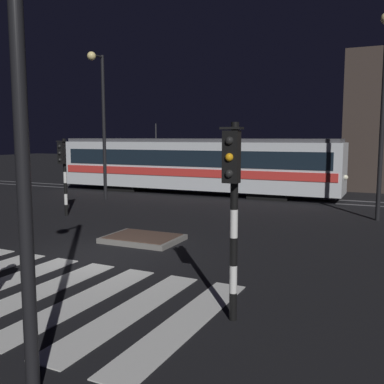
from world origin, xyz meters
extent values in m
plane|color=black|center=(0.00, 0.00, 0.00)|extent=(120.00, 120.00, 0.00)
cube|color=#59595E|center=(0.00, 12.95, 0.01)|extent=(80.00, 0.12, 0.03)
cube|color=#59595E|center=(0.00, 14.38, 0.01)|extent=(80.00, 0.12, 0.03)
cube|color=silver|center=(0.59, -3.13, 0.01)|extent=(0.80, 4.60, 0.02)
cube|color=silver|center=(1.78, -3.16, 0.01)|extent=(0.80, 4.60, 0.02)
cube|color=silver|center=(2.96, -3.18, 0.01)|extent=(0.80, 4.60, 0.02)
cube|color=silver|center=(4.15, -3.21, 0.01)|extent=(0.80, 4.60, 0.02)
cube|color=slate|center=(0.18, 1.94, 0.08)|extent=(2.37, 1.75, 0.16)
cube|color=#4C382D|center=(0.18, 1.94, 0.17)|extent=(2.13, 1.57, 0.02)
cylinder|color=black|center=(-5.26, 4.66, 0.23)|extent=(0.14, 0.14, 0.47)
cylinder|color=white|center=(-5.26, 4.66, 0.70)|extent=(0.14, 0.14, 0.47)
cylinder|color=black|center=(-5.26, 4.66, 1.17)|extent=(0.14, 0.14, 0.47)
cylinder|color=white|center=(-5.26, 4.66, 1.64)|extent=(0.14, 0.14, 0.47)
cylinder|color=black|center=(-5.26, 4.66, 2.10)|extent=(0.14, 0.14, 0.47)
cylinder|color=white|center=(-5.26, 4.66, 2.57)|extent=(0.14, 0.14, 0.47)
cylinder|color=black|center=(-5.26, 4.66, 3.04)|extent=(0.14, 0.14, 0.47)
cube|color=black|center=(-5.26, 4.49, 2.67)|extent=(0.28, 0.20, 0.90)
sphere|color=black|center=(-5.26, 4.38, 2.95)|extent=(0.14, 0.14, 0.14)
sphere|color=black|center=(-5.26, 4.38, 2.67)|extent=(0.14, 0.14, 0.14)
sphere|color=black|center=(-5.26, 4.38, 2.39)|extent=(0.14, 0.14, 0.14)
cube|color=black|center=(-5.26, 4.49, 3.16)|extent=(0.36, 0.24, 0.04)
cylinder|color=black|center=(4.89, -2.71, 0.26)|extent=(0.14, 0.14, 0.51)
cylinder|color=white|center=(4.89, -2.71, 0.77)|extent=(0.14, 0.14, 0.51)
cylinder|color=black|center=(4.89, -2.71, 1.28)|extent=(0.14, 0.14, 0.51)
cylinder|color=white|center=(4.89, -2.71, 1.80)|extent=(0.14, 0.14, 0.51)
cylinder|color=black|center=(4.89, -2.71, 2.31)|extent=(0.14, 0.14, 0.51)
cylinder|color=white|center=(4.89, -2.71, 2.83)|extent=(0.14, 0.14, 0.51)
cylinder|color=black|center=(4.89, -2.71, 3.34)|extent=(0.14, 0.14, 0.51)
cube|color=black|center=(4.89, -2.88, 3.00)|extent=(0.28, 0.20, 0.90)
sphere|color=black|center=(4.89, -2.99, 3.28)|extent=(0.14, 0.14, 0.14)
sphere|color=orange|center=(4.89, -2.99, 3.00)|extent=(0.14, 0.14, 0.14)
sphere|color=black|center=(4.89, -2.99, 2.72)|extent=(0.14, 0.14, 0.14)
cube|color=black|center=(4.89, -2.88, 3.49)|extent=(0.36, 0.24, 0.04)
cylinder|color=black|center=(-6.71, 9.52, 3.78)|extent=(0.18, 0.18, 7.56)
cylinder|color=black|center=(-6.71, 9.07, 7.46)|extent=(0.10, 0.90, 0.10)
sphere|color=#F9E08C|center=(-6.71, 8.62, 7.38)|extent=(0.44, 0.44, 0.44)
cylinder|color=black|center=(6.89, 9.02, 3.91)|extent=(0.18, 0.18, 7.81)
cylinder|color=black|center=(3.30, -6.04, 3.62)|extent=(0.18, 0.18, 7.25)
cube|color=silver|center=(-3.35, 13.66, 1.70)|extent=(16.94, 2.50, 2.70)
cube|color=red|center=(-3.35, 12.39, 1.35)|extent=(16.60, 0.04, 0.44)
cube|color=red|center=(-3.35, 14.93, 1.35)|extent=(16.60, 0.04, 0.44)
cube|color=black|center=(-3.35, 12.40, 2.15)|extent=(16.10, 0.03, 0.90)
cube|color=#4C4C51|center=(-3.35, 13.66, 3.15)|extent=(16.60, 2.30, 0.20)
cylinder|color=#262628|center=(-5.89, 13.66, 3.65)|extent=(0.08, 0.08, 1.00)
cube|color=black|center=(1.31, 13.66, 0.17)|extent=(2.20, 2.00, 0.35)
cube|color=black|center=(-8.01, 13.66, 0.17)|extent=(2.20, 2.00, 0.35)
sphere|color=#F9F2CC|center=(5.17, 13.66, 1.30)|extent=(0.24, 0.24, 0.24)
camera|label=1|loc=(7.47, -10.13, 3.34)|focal=41.58mm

